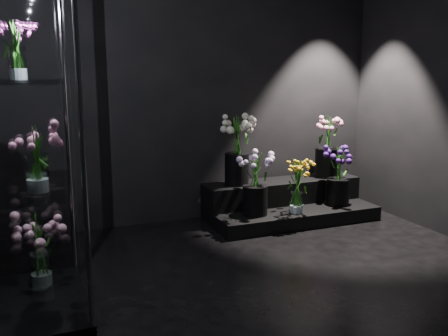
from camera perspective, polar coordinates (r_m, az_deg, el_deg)
floor at (r=3.70m, az=7.78°, el=-14.02°), size 4.00×4.00×0.00m
wall_back at (r=5.17m, az=-3.00°, el=9.36°), size 4.00×0.00×4.00m
display_riser at (r=5.40m, az=7.15°, el=-3.97°), size 1.74×0.77×0.39m
display_case at (r=3.28m, az=-21.62°, el=2.15°), size 0.60×1.00×2.20m
bouquet_orange_bells at (r=5.03m, az=8.36°, el=-2.00°), size 0.35×0.35×0.55m
bouquet_lilac at (r=4.91m, az=3.60°, el=-1.33°), size 0.45×0.45×0.62m
bouquet_purple at (r=5.41m, az=12.97°, el=-0.60°), size 0.40×0.40×0.62m
bouquet_cream_roses at (r=5.13m, az=1.48°, el=2.67°), size 0.42×0.42×0.72m
bouquet_pink_roses at (r=5.62m, az=11.79°, el=2.68°), size 0.43×0.43×0.67m
bouquet_case_pink at (r=3.11m, az=-20.71°, el=1.08°), size 0.36×0.36×0.39m
bouquet_case_magenta at (r=3.38m, az=-22.64°, el=12.48°), size 0.27×0.27×0.36m
bouquet_case_base_pink at (r=3.68m, az=-20.33°, el=-8.61°), size 0.36×0.36×0.50m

